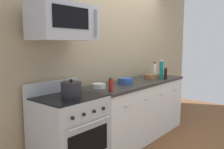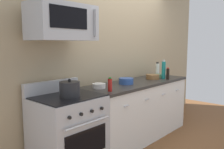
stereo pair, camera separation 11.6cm
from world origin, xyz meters
TOP-DOWN VIEW (x-y plane):
  - ground_plane at (0.00, 0.00)m, footprint 6.18×6.18m
  - back_wall at (0.00, 0.41)m, footprint 5.15×0.10m
  - counter_unit at (0.00, -0.00)m, footprint 2.06×0.66m
  - range_oven at (-1.40, 0.00)m, footprint 0.76×0.69m
  - microwave at (-1.40, 0.05)m, footprint 0.74×0.44m
  - bottle_soy_sauce_dark at (0.52, -0.23)m, footprint 0.05×0.05m
  - bottle_hot_sauce_red at (-0.87, -0.18)m, footprint 0.05×0.05m
  - bottle_sparkling_teal at (0.54, -0.14)m, footprint 0.07×0.07m
  - bottle_vinegar_white at (0.77, 0.13)m, footprint 0.07×0.07m
  - bowl_green_glaze at (0.65, 0.05)m, footprint 0.16×0.16m
  - bowl_blue_mixing at (-0.31, 0.01)m, footprint 0.22×0.22m
  - bowl_wooden_salad at (0.39, -0.01)m, footprint 0.23×0.23m
  - bowl_white_ceramic at (-0.82, 0.07)m, footprint 0.18×0.18m
  - stockpot at (-1.40, -0.05)m, footprint 0.23×0.23m

SIDE VIEW (x-z plane):
  - ground_plane at x=0.00m, z-range 0.00..0.00m
  - counter_unit at x=0.00m, z-range 0.00..0.92m
  - range_oven at x=-1.40m, z-range -0.07..1.00m
  - bowl_green_glaze at x=0.65m, z-range 0.92..0.98m
  - bowl_white_ceramic at x=-0.82m, z-range 0.92..0.99m
  - bowl_wooden_salad at x=0.39m, z-range 0.92..1.00m
  - bowl_blue_mixing at x=-0.31m, z-range 0.92..1.01m
  - bottle_hot_sauce_red at x=-0.87m, z-range 0.92..1.09m
  - stockpot at x=-1.40m, z-range 0.91..1.11m
  - bottle_soy_sauce_dark at x=0.52m, z-range 0.91..1.11m
  - bottle_vinegar_white at x=0.77m, z-range 0.91..1.17m
  - bottle_sparkling_teal at x=0.54m, z-range 0.91..1.24m
  - back_wall at x=0.00m, z-range 0.00..2.70m
  - microwave at x=-1.40m, z-range 1.55..1.95m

